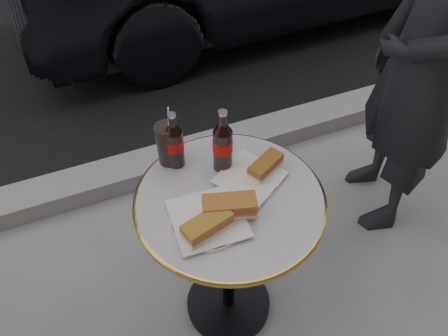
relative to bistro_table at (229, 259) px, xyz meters
name	(u,v)px	position (x,y,z in m)	size (l,w,h in m)	color
ground	(228,304)	(0.00, 0.00, -0.37)	(80.00, 80.00, 0.00)	gray
curb	(166,162)	(0.00, 0.90, -0.32)	(40.00, 0.20, 0.12)	gray
bistro_table	(229,259)	(0.00, 0.00, 0.00)	(0.62, 0.62, 0.73)	#BAB2C4
plate_left	(208,220)	(-0.10, -0.06, 0.37)	(0.23, 0.23, 0.01)	white
plate_right	(250,178)	(0.09, 0.05, 0.37)	(0.20, 0.20, 0.01)	white
sandwich_left_a	(207,226)	(-0.12, -0.10, 0.40)	(0.15, 0.07, 0.05)	#A8722A
sandwich_left_b	(229,207)	(-0.03, -0.07, 0.41)	(0.16, 0.08, 0.06)	#AB632B
sandwich_right	(266,166)	(0.15, 0.05, 0.40)	(0.13, 0.06, 0.05)	brown
cola_bottle_left	(174,140)	(-0.11, 0.21, 0.48)	(0.06, 0.06, 0.22)	black
cola_bottle_right	(223,141)	(0.03, 0.14, 0.49)	(0.07, 0.07, 0.24)	black
cola_glass	(168,144)	(-0.13, 0.23, 0.44)	(0.08, 0.08, 0.16)	black
pedestrian	(424,64)	(0.94, 0.25, 0.48)	(0.62, 0.40, 1.69)	black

